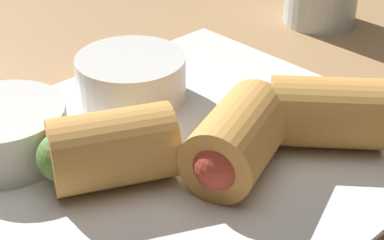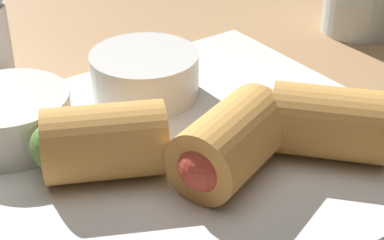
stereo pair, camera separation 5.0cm
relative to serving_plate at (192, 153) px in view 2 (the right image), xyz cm
name	(u,v)px [view 2 (the right image)]	position (x,y,z in cm)	size (l,w,h in cm)	color
table_surface	(158,166)	(-1.22, 2.24, -1.76)	(180.00, 140.00, 2.00)	#A87F54
serving_plate	(192,153)	(0.00, 0.00, 0.00)	(27.84, 26.19, 1.50)	white
roll_front_left	(323,122)	(6.02, -5.43, 2.99)	(8.11, 8.29, 4.50)	#D19347
roll_front_right	(227,146)	(-0.46, -4.13, 2.99)	(8.28, 6.76, 4.50)	#D19347
roll_back_left	(98,142)	(-6.38, 0.49, 2.99)	(8.36, 7.14, 4.50)	#D19347
dipping_bowl_near	(144,73)	(1.05, 7.41, 2.51)	(7.82, 7.82, 3.25)	silver
dipping_bowl_far	(10,116)	(-9.19, 7.14, 2.51)	(7.82, 7.82, 3.25)	silver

